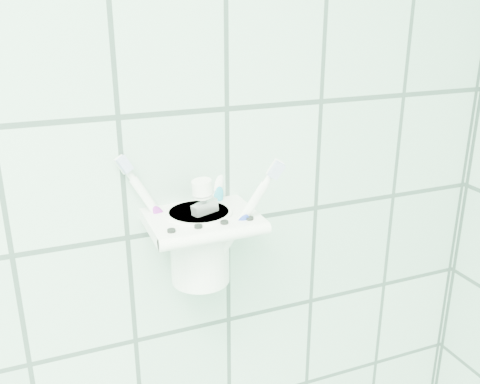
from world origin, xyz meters
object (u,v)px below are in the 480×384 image
object	(u,v)px
toothpaste_tube	(212,219)
toothbrush_orange	(202,213)
holder_bracket	(202,221)
cup	(200,243)
toothbrush_blue	(203,202)
toothbrush_pink	(193,205)

from	to	relation	value
toothpaste_tube	toothbrush_orange	bearing A→B (deg)	-161.71
holder_bracket	toothpaste_tube	bearing A→B (deg)	2.67
toothbrush_orange	cup	bearing A→B (deg)	92.41
toothbrush_blue	toothpaste_tube	world-z (taller)	toothbrush_blue
holder_bracket	toothbrush_orange	distance (m)	0.02
holder_bracket	toothbrush_blue	size ratio (longest dim) A/B	0.72
holder_bracket	toothbrush_orange	world-z (taller)	toothbrush_orange
toothbrush_pink	toothbrush_orange	distance (m)	0.03
holder_bracket	toothbrush_orange	xyz separation A→B (m)	(-0.00, -0.01, 0.02)
holder_bracket	toothbrush_orange	bearing A→B (deg)	-106.13
holder_bracket	cup	size ratio (longest dim) A/B	1.40
holder_bracket	toothbrush_blue	bearing A→B (deg)	61.47
toothbrush_pink	toothpaste_tube	distance (m)	0.03
cup	toothpaste_tube	size ratio (longest dim) A/B	0.71
holder_bracket	toothbrush_pink	distance (m)	0.02
toothbrush_blue	cup	bearing A→B (deg)	-142.51
toothbrush_pink	toothbrush_blue	distance (m)	0.01
toothbrush_pink	toothbrush_blue	world-z (taller)	toothbrush_blue
cup	toothpaste_tube	xyz separation A→B (m)	(0.02, -0.00, 0.03)
holder_bracket	cup	world-z (taller)	same
toothbrush_pink	toothpaste_tube	xyz separation A→B (m)	(0.02, -0.02, -0.01)
holder_bracket	toothpaste_tube	size ratio (longest dim) A/B	1.00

